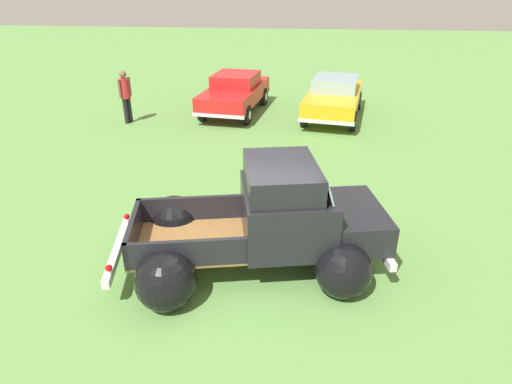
{
  "coord_description": "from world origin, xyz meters",
  "views": [
    {
      "loc": [
        0.86,
        -6.25,
        4.6
      ],
      "look_at": [
        0.0,
        1.15,
        0.87
      ],
      "focal_mm": 30.04,
      "sensor_mm": 36.0,
      "label": 1
    }
  ],
  "objects_px": {
    "spectator_0": "(125,94)",
    "vintage_pickup_truck": "(271,226)",
    "show_car_1": "(334,96)",
    "show_car_0": "(235,92)"
  },
  "relations": [
    {
      "from": "show_car_1",
      "to": "spectator_0",
      "type": "distance_m",
      "value": 7.37
    },
    {
      "from": "show_car_1",
      "to": "vintage_pickup_truck",
      "type": "bearing_deg",
      "value": -0.32
    },
    {
      "from": "show_car_0",
      "to": "spectator_0",
      "type": "bearing_deg",
      "value": -56.58
    },
    {
      "from": "spectator_0",
      "to": "vintage_pickup_truck",
      "type": "bearing_deg",
      "value": 152.14
    },
    {
      "from": "vintage_pickup_truck",
      "to": "show_car_0",
      "type": "relative_size",
      "value": 1.12
    },
    {
      "from": "show_car_1",
      "to": "spectator_0",
      "type": "bearing_deg",
      "value": -69.0
    },
    {
      "from": "vintage_pickup_truck",
      "to": "show_car_1",
      "type": "relative_size",
      "value": 1.08
    },
    {
      "from": "vintage_pickup_truck",
      "to": "show_car_1",
      "type": "distance_m",
      "value": 9.41
    },
    {
      "from": "show_car_0",
      "to": "show_car_1",
      "type": "xyz_separation_m",
      "value": [
        3.67,
        -0.23,
        0.0
      ]
    },
    {
      "from": "show_car_1",
      "to": "spectator_0",
      "type": "xyz_separation_m",
      "value": [
        -7.21,
        -1.53,
        0.26
      ]
    }
  ]
}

